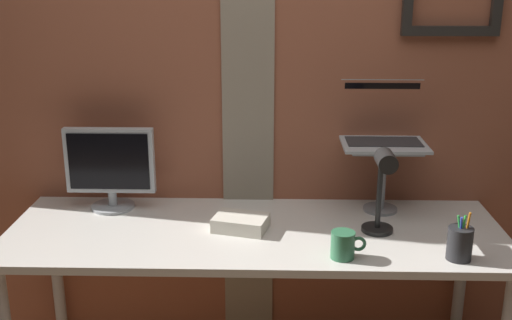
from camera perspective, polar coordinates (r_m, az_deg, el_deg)
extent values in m
cube|color=#9E563D|center=(2.65, 1.76, 6.75)|extent=(3.30, 0.12, 2.49)
cube|color=gray|center=(2.59, -0.74, 6.50)|extent=(0.22, 0.01, 2.49)
cube|color=black|center=(2.63, 17.31, 11.20)|extent=(0.38, 0.03, 0.04)
cube|color=black|center=(2.58, 13.72, 13.85)|extent=(0.04, 0.03, 0.18)
cube|color=black|center=(2.67, 21.20, 13.30)|extent=(0.04, 0.03, 0.18)
cube|color=silver|center=(2.42, -0.06, -6.71)|extent=(1.91, 0.66, 0.03)
cylinder|color=#B2B2B7|center=(2.99, -17.66, -10.73)|extent=(0.05, 0.05, 0.73)
cylinder|color=#B2B2B7|center=(2.95, 18.10, -11.15)|extent=(0.05, 0.05, 0.73)
cylinder|color=#ADB2B7|center=(2.69, -12.93, -4.14)|extent=(0.18, 0.18, 0.01)
cylinder|color=#ADB2B7|center=(2.68, -12.98, -3.42)|extent=(0.04, 0.04, 0.06)
cube|color=#ADB2B7|center=(2.63, -13.23, -0.03)|extent=(0.37, 0.04, 0.27)
cube|color=black|center=(2.61, -13.33, -0.16)|extent=(0.33, 0.00, 0.24)
cylinder|color=gray|center=(2.65, 11.27, -4.40)|extent=(0.14, 0.14, 0.01)
cylinder|color=gray|center=(2.60, 11.45, -1.67)|extent=(0.03, 0.03, 0.26)
cube|color=gray|center=(2.56, 11.62, 1.14)|extent=(0.28, 0.22, 0.01)
cube|color=#ADB2B7|center=(2.56, 11.64, 1.38)|extent=(0.34, 0.24, 0.01)
cube|color=#2D2D30|center=(2.57, 11.58, 1.66)|extent=(0.30, 0.15, 0.00)
cube|color=#ADB2B7|center=(2.66, 11.31, 4.80)|extent=(0.34, 0.04, 0.24)
cube|color=black|center=(2.65, 11.33, 4.75)|extent=(0.31, 0.03, 0.21)
cylinder|color=black|center=(2.44, 11.01, -6.21)|extent=(0.12, 0.12, 0.02)
cylinder|color=black|center=(2.38, 11.24, -2.56)|extent=(0.02, 0.02, 0.32)
cylinder|color=black|center=(2.26, 11.80, -0.05)|extent=(0.07, 0.11, 0.07)
cylinder|color=#262628|center=(2.27, 18.13, -7.27)|extent=(0.09, 0.09, 0.12)
cylinder|color=green|center=(2.26, 18.25, -6.66)|extent=(0.03, 0.03, 0.15)
cylinder|color=green|center=(2.26, 18.19, -6.65)|extent=(0.04, 0.02, 0.15)
cylinder|color=orange|center=(2.27, 18.65, -6.40)|extent=(0.01, 0.04, 0.17)
cylinder|color=blue|center=(2.26, 18.20, -6.64)|extent=(0.03, 0.04, 0.15)
cylinder|color=#33724C|center=(2.20, 7.93, -7.70)|extent=(0.08, 0.08, 0.10)
torus|color=#33724C|center=(2.20, 9.35, -7.57)|extent=(0.05, 0.01, 0.05)
cube|color=silver|center=(2.41, -1.41, -5.77)|extent=(0.23, 0.19, 0.05)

